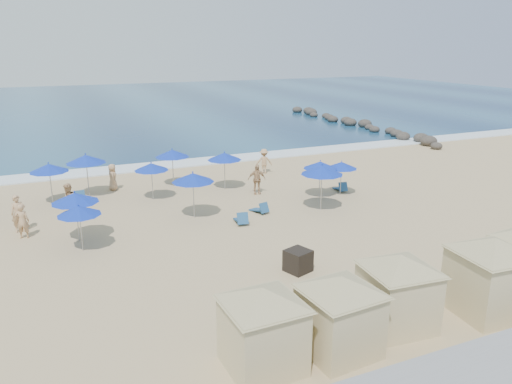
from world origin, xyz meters
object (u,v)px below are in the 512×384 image
cabana_1 (340,305)px  cabana_2 (399,282)px  cabana_3 (491,266)px  umbrella_4 (86,159)px  cabana_0 (263,318)px  umbrella_10 (320,165)px  trash_bin (298,261)px  umbrella_3 (79,211)px  beachgoer_4 (113,177)px  beachgoer_5 (18,213)px  umbrella_11 (342,165)px  umbrella_2 (49,168)px  umbrella_6 (193,178)px  umbrella_12 (75,198)px  beachgoer_3 (264,161)px  umbrella_7 (172,153)px  umbrella_5 (151,167)px  beachgoer_1 (69,202)px  umbrella_9 (224,156)px  beachgoer_2 (257,179)px  umbrella_8 (322,170)px  rock_jetty (355,123)px  beachgoer_0 (22,221)px

cabana_1 → cabana_2: 2.48m
cabana_3 → umbrella_4: (-10.77, 19.34, 0.56)m
cabana_0 → umbrella_10: (9.75, 13.30, 0.40)m
trash_bin → umbrella_3: size_ratio=0.42×
beachgoer_4 → beachgoer_5: size_ratio=0.90×
umbrella_11 → umbrella_2: bearing=162.2°
cabana_0 → umbrella_6: 13.01m
umbrella_12 → cabana_0: bearing=-72.1°
trash_bin → beachgoer_3: bearing=51.3°
umbrella_7 → umbrella_11: bearing=-34.5°
cabana_2 → umbrella_2: bearing=117.6°
umbrella_5 → umbrella_11: (10.47, -3.64, -0.12)m
cabana_2 → beachgoer_1: (-8.78, 14.98, -0.62)m
umbrella_9 → beachgoer_2: (1.39, -1.76, -1.16)m
beachgoer_1 → beachgoer_4: bearing=145.5°
umbrella_7 → umbrella_8: (6.10, -7.92, 0.13)m
umbrella_9 → umbrella_3: bearing=-144.2°
cabana_2 → umbrella_11: cabana_2 is taller
trash_bin → umbrella_11: size_ratio=0.42×
umbrella_2 → umbrella_10: umbrella_2 is taller
rock_jetty → cabana_0: cabana_0 is taller
cabana_0 → umbrella_5: 16.87m
umbrella_3 → beachgoer_1: (-0.19, 4.54, -0.90)m
umbrella_4 → umbrella_12: 7.22m
trash_bin → umbrella_11: (7.32, 8.20, 1.38)m
cabana_3 → umbrella_8: (0.50, 11.59, 0.55)m
umbrella_3 → beachgoer_3: size_ratio=1.23×
cabana_2 → beachgoer_0: (-10.94, 13.11, -0.74)m
umbrella_2 → umbrella_7: umbrella_7 is taller
trash_bin → cabana_2: (0.94, -4.82, 1.12)m
rock_jetty → umbrella_11: size_ratio=12.69×
cabana_1 → umbrella_2: 19.83m
cabana_2 → umbrella_2: 20.44m
cabana_2 → beachgoer_3: size_ratio=2.51×
beachgoer_1 → cabana_2: bearing=27.9°
cabana_0 → cabana_1: 2.35m
beachgoer_2 → cabana_1: bearing=-92.9°
cabana_1 → cabana_0: bearing=174.3°
umbrella_3 → umbrella_5: bearing=54.1°
umbrella_8 → cabana_1: bearing=-118.7°
cabana_0 → umbrella_3: 11.31m
cabana_0 → umbrella_12: size_ratio=1.80×
umbrella_3 → umbrella_4: (1.15, 8.36, 0.41)m
cabana_1 → umbrella_2: cabana_1 is taller
umbrella_11 → trash_bin: bearing=-131.8°
umbrella_2 → umbrella_8: size_ratio=0.93×
beachgoer_3 → cabana_1: bearing=91.2°
beachgoer_4 → umbrella_10: bearing=-115.8°
umbrella_10 → umbrella_11: umbrella_10 is taller
cabana_0 → cabana_1: size_ratio=1.01×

